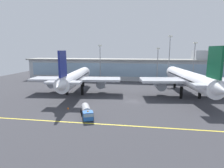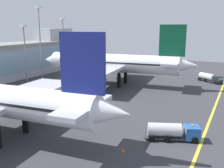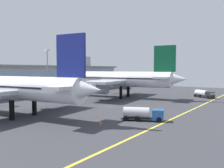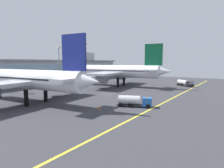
# 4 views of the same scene
# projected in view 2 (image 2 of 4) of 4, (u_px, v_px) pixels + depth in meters

# --- Properties ---
(ground_plane) EXTENTS (190.62, 190.62, 0.00)m
(ground_plane) POSITION_uv_depth(u_px,v_px,m) (114.00, 106.00, 61.83)
(ground_plane) COLOR #38383D
(taxiway_centreline_stripe) EXTENTS (152.50, 0.50, 0.01)m
(taxiway_centreline_stripe) POSITION_uv_depth(u_px,v_px,m) (210.00, 121.00, 52.03)
(taxiway_centreline_stripe) COLOR yellow
(taxiway_centreline_stripe) RESTS_ON ground
(airliner_near_right) EXTENTS (38.27, 52.73, 19.44)m
(airliner_near_right) POSITION_uv_depth(u_px,v_px,m) (113.00, 63.00, 83.15)
(airliner_near_right) COLOR black
(airliner_near_right) RESTS_ON ground
(fuel_tanker_truck) EXTENTS (6.99, 8.90, 2.90)m
(fuel_tanker_truck) POSITION_uv_depth(u_px,v_px,m) (211.00, 78.00, 88.00)
(fuel_tanker_truck) COLOR black
(fuel_tanker_truck) RESTS_ON ground
(baggage_tug_near) EXTENTS (5.81, 9.28, 2.90)m
(baggage_tug_near) POSITION_uv_depth(u_px,v_px,m) (174.00, 131.00, 43.11)
(baggage_tug_near) COLOR black
(baggage_tug_near) RESTS_ON ground
(apron_light_mast_west) EXTENTS (1.80, 1.80, 25.67)m
(apron_light_mast_west) POSITION_uv_depth(u_px,v_px,m) (40.00, 33.00, 89.91)
(apron_light_mast_west) COLOR gray
(apron_light_mast_west) RESTS_ON ground
(apron_light_mast_centre) EXTENTS (1.80, 1.80, 22.24)m
(apron_light_mast_centre) POSITION_uv_depth(u_px,v_px,m) (63.00, 37.00, 100.76)
(apron_light_mast_centre) COLOR gray
(apron_light_mast_centre) RESTS_ON ground
(apron_light_mast_east) EXTENTS (1.80, 1.80, 19.46)m
(apron_light_mast_east) POSITION_uv_depth(u_px,v_px,m) (25.00, 44.00, 86.37)
(apron_light_mast_east) COLOR gray
(apron_light_mast_east) RESTS_ON ground
(safety_cone) EXTENTS (0.56, 0.56, 0.71)m
(safety_cone) POSITION_uv_depth(u_px,v_px,m) (123.00, 150.00, 39.16)
(safety_cone) COLOR orange
(safety_cone) RESTS_ON ground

